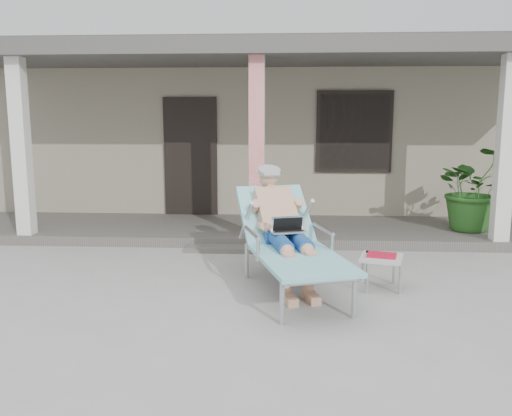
{
  "coord_description": "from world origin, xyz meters",
  "views": [
    {
      "loc": [
        0.46,
        -5.68,
        1.92
      ],
      "look_at": [
        0.08,
        0.6,
        0.85
      ],
      "focal_mm": 38.0,
      "sensor_mm": 36.0,
      "label": 1
    }
  ],
  "objects": [
    {
      "name": "porch_deck",
      "position": [
        0.0,
        3.0,
        0.07
      ],
      "size": [
        10.0,
        2.0,
        0.15
      ],
      "primitive_type": "cube",
      "color": "#605B56",
      "rests_on": "ground"
    },
    {
      "name": "porch_overhang",
      "position": [
        0.0,
        2.95,
        2.79
      ],
      "size": [
        10.0,
        2.3,
        2.85
      ],
      "color": "silver",
      "rests_on": "porch_deck"
    },
    {
      "name": "side_table",
      "position": [
        1.51,
        0.26,
        0.34
      ],
      "size": [
        0.55,
        0.55,
        0.4
      ],
      "rotation": [
        0.0,
        0.0,
        -0.26
      ],
      "color": "#BCBBB6",
      "rests_on": "ground"
    },
    {
      "name": "ground",
      "position": [
        0.0,
        0.0,
        0.0
      ],
      "size": [
        60.0,
        60.0,
        0.0
      ],
      "primitive_type": "plane",
      "color": "#9E9E99",
      "rests_on": "ground"
    },
    {
      "name": "potted_palm",
      "position": [
        3.34,
        2.87,
        0.8
      ],
      "size": [
        1.24,
        1.09,
        1.31
      ],
      "primitive_type": "imported",
      "rotation": [
        0.0,
        0.0,
        0.06
      ],
      "color": "#26591E",
      "rests_on": "porch_deck"
    },
    {
      "name": "lounger",
      "position": [
        0.44,
        0.26,
        0.88
      ],
      "size": [
        1.4,
        2.26,
        1.42
      ],
      "rotation": [
        0.0,
        0.0,
        0.29
      ],
      "color": "#B7B7BC",
      "rests_on": "ground"
    },
    {
      "name": "house",
      "position": [
        0.0,
        6.5,
        1.67
      ],
      "size": [
        10.4,
        5.4,
        3.3
      ],
      "color": "gray",
      "rests_on": "ground"
    },
    {
      "name": "porch_step",
      "position": [
        0.0,
        1.85,
        0.04
      ],
      "size": [
        2.0,
        0.3,
        0.07
      ],
      "primitive_type": "cube",
      "color": "#605B56",
      "rests_on": "ground"
    }
  ]
}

